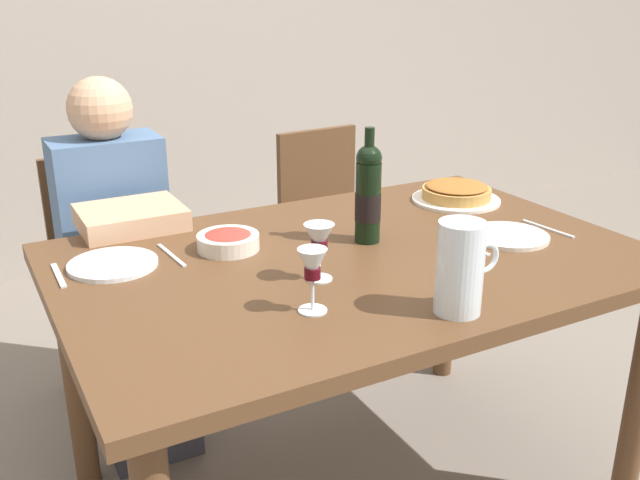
% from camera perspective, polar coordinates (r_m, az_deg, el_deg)
% --- Properties ---
extents(dining_table, '(1.50, 1.00, 0.76)m').
position_cam_1_polar(dining_table, '(1.88, 2.66, -3.85)').
color(dining_table, brown).
rests_on(dining_table, ground).
extents(wine_bottle, '(0.07, 0.07, 0.31)m').
position_cam_1_polar(wine_bottle, '(1.90, 3.92, 3.75)').
color(wine_bottle, black).
rests_on(wine_bottle, dining_table).
extents(water_pitcher, '(0.16, 0.10, 0.20)m').
position_cam_1_polar(water_pitcher, '(1.53, 11.24, -2.63)').
color(water_pitcher, silver).
rests_on(water_pitcher, dining_table).
extents(baked_tart, '(0.28, 0.28, 0.06)m').
position_cam_1_polar(baked_tart, '(2.32, 10.97, 3.75)').
color(baked_tart, white).
rests_on(baked_tart, dining_table).
extents(salad_bowl, '(0.17, 0.17, 0.05)m').
position_cam_1_polar(salad_bowl, '(1.88, -7.44, -0.03)').
color(salad_bowl, silver).
rests_on(salad_bowl, dining_table).
extents(wine_glass_left_diner, '(0.07, 0.07, 0.14)m').
position_cam_1_polar(wine_glass_left_diner, '(1.66, -0.07, -0.01)').
color(wine_glass_left_diner, silver).
rests_on(wine_glass_left_diner, dining_table).
extents(wine_glass_right_diner, '(0.06, 0.06, 0.14)m').
position_cam_1_polar(wine_glass_right_diner, '(1.49, -0.62, -2.27)').
color(wine_glass_right_diner, silver).
rests_on(wine_glass_right_diner, dining_table).
extents(dinner_plate_left_setting, '(0.22, 0.22, 0.01)m').
position_cam_1_polar(dinner_plate_left_setting, '(2.03, 14.97, 0.32)').
color(dinner_plate_left_setting, silver).
rests_on(dinner_plate_left_setting, dining_table).
extents(dinner_plate_right_setting, '(0.22, 0.22, 0.01)m').
position_cam_1_polar(dinner_plate_right_setting, '(1.84, -16.39, -1.89)').
color(dinner_plate_right_setting, silver).
rests_on(dinner_plate_right_setting, dining_table).
extents(fork_left_setting, '(0.04, 0.16, 0.00)m').
position_cam_1_polar(fork_left_setting, '(1.93, 11.70, -0.50)').
color(fork_left_setting, silver).
rests_on(fork_left_setting, dining_table).
extents(knife_left_setting, '(0.03, 0.18, 0.00)m').
position_cam_1_polar(knife_left_setting, '(2.13, 17.93, 0.88)').
color(knife_left_setting, silver).
rests_on(knife_left_setting, dining_table).
extents(knife_right_setting, '(0.02, 0.18, 0.00)m').
position_cam_1_polar(knife_right_setting, '(1.87, -11.93, -1.20)').
color(knife_right_setting, silver).
rests_on(knife_right_setting, dining_table).
extents(spoon_right_setting, '(0.02, 0.16, 0.00)m').
position_cam_1_polar(spoon_right_setting, '(1.82, -20.38, -2.69)').
color(spoon_right_setting, silver).
rests_on(spoon_right_setting, dining_table).
extents(chair_left, '(0.40, 0.40, 0.87)m').
position_cam_1_polar(chair_left, '(2.58, -16.63, -1.94)').
color(chair_left, brown).
rests_on(chair_left, ground).
extents(diner_left, '(0.34, 0.50, 1.16)m').
position_cam_1_polar(diner_left, '(2.32, -15.64, -1.16)').
color(diner_left, '#4C6B93').
rests_on(diner_left, ground).
extents(chair_right, '(0.43, 0.43, 0.87)m').
position_cam_1_polar(chair_right, '(2.88, 0.88, 1.26)').
color(chair_right, brown).
rests_on(chair_right, ground).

